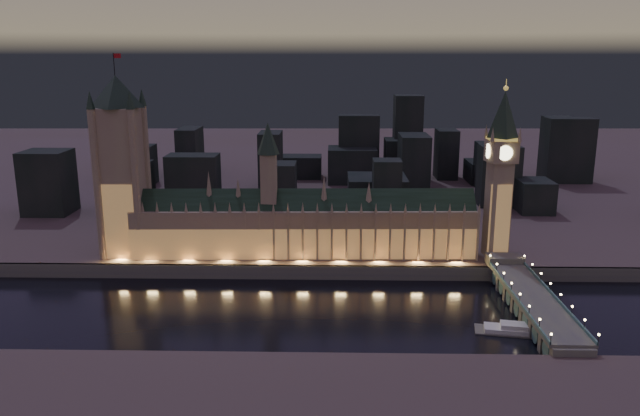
{
  "coord_description": "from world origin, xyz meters",
  "views": [
    {
      "loc": [
        12.8,
        -291.19,
        123.43
      ],
      "look_at": [
        5.0,
        55.0,
        38.0
      ],
      "focal_mm": 35.0,
      "sensor_mm": 36.0,
      "label": 1
    }
  ],
  "objects_px": {
    "palace_of_westminster": "(302,224)",
    "westminster_bridge": "(530,301)",
    "victoria_tower": "(121,158)",
    "river_boat": "(529,331)",
    "elizabeth_tower": "(501,160)"
  },
  "relations": [
    {
      "from": "palace_of_westminster",
      "to": "river_boat",
      "type": "bearing_deg",
      "value": -39.84
    },
    {
      "from": "westminster_bridge",
      "to": "river_boat",
      "type": "relative_size",
      "value": 2.31
    },
    {
      "from": "victoria_tower",
      "to": "westminster_bridge",
      "type": "distance_m",
      "value": 236.56
    },
    {
      "from": "palace_of_westminster",
      "to": "elizabeth_tower",
      "type": "xyz_separation_m",
      "value": [
        113.73,
        0.17,
        38.52
      ]
    },
    {
      "from": "palace_of_westminster",
      "to": "elizabeth_tower",
      "type": "distance_m",
      "value": 120.07
    },
    {
      "from": "victoria_tower",
      "to": "river_boat",
      "type": "bearing_deg",
      "value": -23.0
    },
    {
      "from": "elizabeth_tower",
      "to": "westminster_bridge",
      "type": "xyz_separation_m",
      "value": [
        1.4,
        -65.36,
        -58.9
      ]
    },
    {
      "from": "elizabeth_tower",
      "to": "westminster_bridge",
      "type": "distance_m",
      "value": 88.0
    },
    {
      "from": "palace_of_westminster",
      "to": "elizabeth_tower",
      "type": "bearing_deg",
      "value": 0.08
    },
    {
      "from": "palace_of_westminster",
      "to": "westminster_bridge",
      "type": "xyz_separation_m",
      "value": [
        115.13,
        -65.2,
        -20.39
      ]
    },
    {
      "from": "elizabeth_tower",
      "to": "victoria_tower",
      "type": "bearing_deg",
      "value": 180.0
    },
    {
      "from": "palace_of_westminster",
      "to": "westminster_bridge",
      "type": "distance_m",
      "value": 133.87
    },
    {
      "from": "elizabeth_tower",
      "to": "river_boat",
      "type": "height_order",
      "value": "elizabeth_tower"
    },
    {
      "from": "westminster_bridge",
      "to": "victoria_tower",
      "type": "bearing_deg",
      "value": 163.41
    },
    {
      "from": "elizabeth_tower",
      "to": "river_boat",
      "type": "xyz_separation_m",
      "value": [
        -6.19,
        -89.9,
        -63.33
      ]
    }
  ]
}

